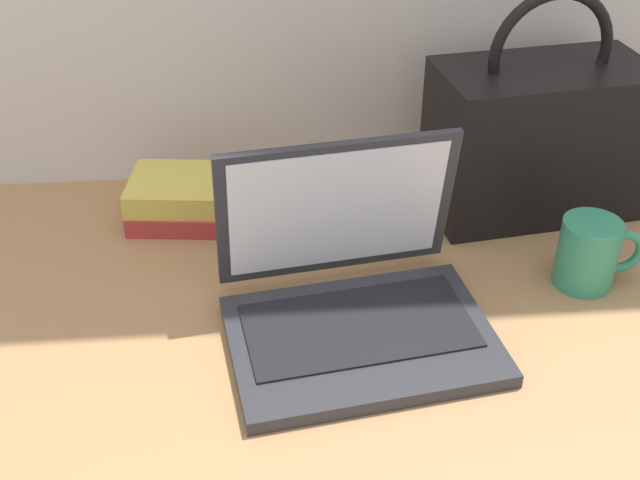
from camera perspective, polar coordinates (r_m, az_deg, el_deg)
name	(u,v)px	position (r m, az deg, el deg)	size (l,w,h in m)	color
desk	(284,331)	(1.01, -2.58, -6.50)	(1.60, 0.76, 0.03)	#A87A4C
laptop	(353,293)	(0.97, 2.33, -3.79)	(0.34, 0.30, 0.22)	#2D2D33
coffee_mug	(590,252)	(1.09, 18.60, -0.84)	(0.11, 0.08, 0.09)	#338C66
handbag	(537,136)	(1.21, 15.14, 7.15)	(0.32, 0.20, 0.33)	black
book_stack	(184,198)	(1.20, -9.61, 2.95)	(0.17, 0.14, 0.06)	#B23333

